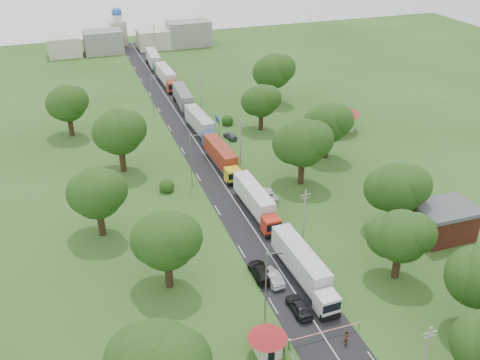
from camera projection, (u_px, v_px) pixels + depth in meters
name	position (u px, v px, depth m)	size (l,w,h in m)	color
ground	(251.00, 226.00, 82.75)	(260.00, 260.00, 0.00)	#274A18
road	(214.00, 170.00, 99.39)	(8.00, 200.00, 0.04)	black
boom_barrier	(314.00, 335.00, 61.15)	(9.22, 0.35, 1.18)	slate
guard_booth	(267.00, 339.00, 58.87)	(4.40, 4.40, 3.45)	beige
info_sign	(217.00, 122.00, 111.92)	(0.12, 3.10, 4.10)	slate
pole_0	(424.00, 360.00, 52.99)	(1.60, 0.24, 9.00)	gray
pole_1	(304.00, 217.00, 76.27)	(1.60, 0.24, 9.00)	gray
pole_2	(240.00, 141.00, 99.56)	(1.60, 0.24, 9.00)	gray
pole_3	(201.00, 93.00, 122.85)	(1.60, 0.24, 9.00)	gray
pole_4	(174.00, 61.00, 146.13)	(1.60, 0.24, 9.00)	gray
pole_5	(154.00, 38.00, 169.42)	(1.60, 0.24, 9.00)	gray
lamp_0	(267.00, 284.00, 61.95)	(2.03, 0.22, 10.00)	slate
lamp_1	(192.00, 158.00, 91.06)	(2.03, 0.22, 10.00)	slate
lamp_2	(153.00, 93.00, 120.17)	(2.03, 0.22, 10.00)	slate
tree_2	(401.00, 235.00, 68.76)	(8.00, 8.00, 10.10)	#382616
tree_3	(397.00, 188.00, 78.50)	(8.80, 8.80, 11.07)	#382616
tree_4	(302.00, 142.00, 91.18)	(9.60, 9.60, 12.05)	#382616
tree_5	(328.00, 122.00, 100.69)	(8.80, 8.80, 11.07)	#382616
tree_6	(261.00, 100.00, 113.12)	(8.00, 8.00, 10.10)	#382616
tree_7	(274.00, 71.00, 127.59)	(9.60, 9.60, 12.05)	#382616
tree_10	(166.00, 240.00, 66.84)	(8.80, 8.80, 11.07)	#382616
tree_11	(97.00, 192.00, 77.31)	(8.80, 8.80, 11.07)	#382616
tree_12	(119.00, 131.00, 95.37)	(9.60, 9.60, 12.05)	#382616
tree_13	(67.00, 103.00, 110.01)	(8.80, 8.80, 11.07)	#382616
house_brick	(444.00, 221.00, 78.94)	(8.60, 6.60, 5.20)	maroon
house_cream	(335.00, 114.00, 114.54)	(10.08, 10.08, 5.80)	beige
distant_town	(137.00, 39.00, 172.77)	(52.00, 8.00, 8.00)	gray
church	(118.00, 29.00, 177.18)	(5.00, 5.00, 12.30)	beige
truck_0	(304.00, 267.00, 69.97)	(3.14, 15.70, 4.34)	silver
truck_1	(256.00, 201.00, 85.00)	(2.93, 14.98, 4.15)	red
truck_2	(222.00, 157.00, 99.16)	(3.24, 14.97, 4.14)	yellow
truck_3	(201.00, 124.00, 112.67)	(3.46, 15.66, 4.33)	#185694
truck_4	(184.00, 99.00, 126.35)	(3.29, 15.77, 4.36)	silver
truck_5	(167.00, 77.00, 141.51)	(3.05, 15.80, 4.37)	#9B2E17
truck_6	(154.00, 60.00, 155.68)	(3.28, 15.64, 4.32)	#27682D
car_lane_front	(299.00, 306.00, 65.44)	(1.94, 4.83, 1.64)	black
car_lane_mid	(272.00, 277.00, 70.50)	(1.65, 4.72, 1.56)	#A9ABB1
car_lane_rear	(261.00, 271.00, 71.53)	(2.24, 5.52, 1.60)	black
car_verge_near	(267.00, 194.00, 89.85)	(2.40, 5.21, 1.45)	silver
car_verge_far	(230.00, 136.00, 111.51)	(1.56, 3.88, 1.32)	#55575C
pedestrian_near	(347.00, 339.00, 60.59)	(0.68, 0.45, 1.88)	gray
pedestrian_booth	(283.00, 345.00, 59.67)	(0.95, 0.74, 1.96)	gray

